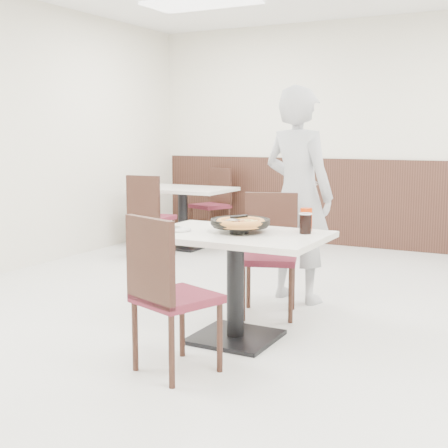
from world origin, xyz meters
The scene contains 20 objects.
floor centered at (0.00, 0.00, 0.00)m, with size 7.00×7.00×0.00m, color #B3B3AE.
wall_back centered at (0.00, 3.50, 1.40)m, with size 6.00×0.04×2.80m, color beige.
wainscot_back centered at (0.00, 3.48, 0.55)m, with size 5.90×0.03×1.10m, color black.
fluo_panel_c centered at (-1.50, 1.80, 2.78)m, with size 1.20×0.60×0.02m, color white.
main_table centered at (0.03, -0.42, 0.38)m, with size 1.20×0.80×0.75m, color white, non-canonical shape.
chair_near centered at (-0.01, -1.11, 0.47)m, with size 0.42×0.42×0.95m, color black, non-canonical shape.
chair_far centered at (0.00, 0.22, 0.47)m, with size 0.42×0.42×0.95m, color black, non-canonical shape.
trivet centered at (0.07, -0.44, 0.77)m, with size 0.13×0.13×0.04m, color black.
pizza_pan centered at (0.05, -0.38, 0.79)m, with size 0.37×0.37×0.01m, color black.
pizza centered at (0.07, -0.43, 0.81)m, with size 0.31×0.31×0.02m, color #D0873C.
pizza_server centered at (0.03, -0.46, 0.84)m, with size 0.08×0.10×0.00m, color silver.
napkin centered at (-0.43, -0.58, 0.75)m, with size 0.15×0.15×0.00m, color white.
side_plate centered at (-0.36, -0.52, 0.76)m, with size 0.17×0.17×0.01m, color silver.
fork centered at (-0.41, -0.56, 0.77)m, with size 0.02×0.17×0.00m, color silver.
cola_glass centered at (0.46, -0.24, 0.81)m, with size 0.08×0.08×0.13m, color black.
red_cup centered at (0.43, -0.13, 0.83)m, with size 0.08×0.08×0.16m, color #C02D04.
diner_person centered at (0.03, 0.76, 0.90)m, with size 0.66×0.43×1.81m, color #BBBCC0.
bg_table_left centered at (-2.13, 2.42, 0.38)m, with size 1.20×0.80×0.75m, color white, non-canonical shape.
bg_chair_left_near centered at (-2.14, 1.76, 0.47)m, with size 0.42×0.42×0.95m, color black, non-canonical shape.
bg_chair_left_far centered at (-2.13, 3.11, 0.47)m, with size 0.42×0.42×0.95m, color black, non-canonical shape.
Camera 1 is at (1.91, -4.15, 1.42)m, focal length 50.00 mm.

